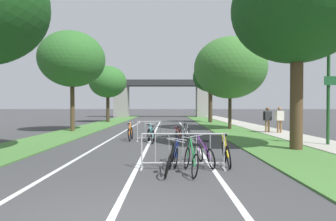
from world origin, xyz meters
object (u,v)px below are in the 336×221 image
object	(u,v)px
bicycle_teal_2	(152,135)
bicycle_white_4	(189,133)
lamppost_with_sign	(330,72)
bicycle_blue_6	(176,153)
crowd_barrier_second	(161,131)
bicycle_silver_8	(152,134)
crowd_barrier_nearest	(184,151)
tree_left_maple_mid	(73,59)
bicycle_green_9	(192,160)
bicycle_orange_5	(131,133)
pedestrian_pushing_bike	(281,117)
bicycle_yellow_7	(227,153)
bicycle_purple_0	(206,154)
bicycle_black_3	(171,160)
pedestrian_waiting	(269,118)
bicycle_red_1	(180,136)
tree_right_pine_near	(212,77)
tree_right_cypress_far	(231,68)
tree_right_pine_far	(298,8)
tree_left_oak_near	(109,82)

from	to	relation	value
bicycle_teal_2	bicycle_white_4	xyz separation A→B (m)	(1.93, 0.95, -0.01)
lamppost_with_sign	bicycle_blue_6	distance (m)	8.64
crowd_barrier_second	bicycle_silver_8	size ratio (longest dim) A/B	1.56
crowd_barrier_nearest	crowd_barrier_second	xyz separation A→B (m)	(-0.82, 6.18, 0.00)
tree_left_maple_mid	bicycle_green_9	world-z (taller)	tree_left_maple_mid
bicycle_teal_2	bicycle_orange_5	world-z (taller)	same
pedestrian_pushing_bike	tree_left_maple_mid	bearing A→B (deg)	-12.33
bicycle_yellow_7	pedestrian_pushing_bike	size ratio (longest dim) A/B	0.94
bicycle_purple_0	bicycle_black_3	size ratio (longest dim) A/B	1.02
bicycle_green_9	pedestrian_pushing_bike	world-z (taller)	pedestrian_pushing_bike
pedestrian_waiting	bicycle_purple_0	bearing A→B (deg)	50.94
bicycle_white_4	pedestrian_waiting	world-z (taller)	pedestrian_waiting
pedestrian_pushing_bike	bicycle_green_9	bearing A→B (deg)	50.93
bicycle_teal_2	pedestrian_waiting	distance (m)	8.75
bicycle_red_1	pedestrian_waiting	size ratio (longest dim) A/B	0.94
bicycle_silver_8	bicycle_white_4	bearing A→B (deg)	7.68
bicycle_black_3	bicycle_yellow_7	world-z (taller)	bicycle_yellow_7
tree_left_maple_mid	pedestrian_pushing_bike	distance (m)	14.74
tree_right_pine_near	crowd_barrier_second	xyz separation A→B (m)	(-5.00, -15.44, -4.41)
bicycle_green_9	pedestrian_waiting	xyz separation A→B (m)	(6.02, 10.69, 0.70)
tree_right_cypress_far	bicycle_purple_0	world-z (taller)	tree_right_cypress_far
bicycle_black_3	pedestrian_waiting	xyz separation A→B (m)	(6.58, 10.75, 0.70)
tree_right_pine_near	bicycle_white_4	bearing A→B (deg)	-103.44
tree_right_pine_far	bicycle_purple_0	bearing A→B (deg)	-145.66
crowd_barrier_nearest	bicycle_blue_6	bearing A→B (deg)	109.68
bicycle_black_3	bicycle_orange_5	xyz separation A→B (m)	(-2.07, 7.11, 0.02)
tree_right_cypress_far	bicycle_silver_8	bearing A→B (deg)	-131.87
crowd_barrier_second	bicycle_yellow_7	xyz separation A→B (m)	(2.18, -5.66, -0.14)
tree_left_oak_near	tree_left_maple_mid	bearing A→B (deg)	-90.47
bicycle_teal_2	bicycle_white_4	distance (m)	2.15
tree_left_oak_near	bicycle_white_4	size ratio (longest dim) A/B	3.85
tree_left_oak_near	crowd_barrier_second	world-z (taller)	tree_left_oak_near
tree_left_maple_mid	bicycle_yellow_7	xyz separation A→B (m)	(8.58, -10.88, -4.75)
bicycle_red_1	bicycle_silver_8	bearing A→B (deg)	-23.27
bicycle_teal_2	bicycle_silver_8	distance (m)	0.97
bicycle_red_1	bicycle_green_9	world-z (taller)	bicycle_green_9
tree_right_cypress_far	crowd_barrier_nearest	bearing A→B (deg)	-108.39
bicycle_teal_2	pedestrian_pushing_bike	world-z (taller)	pedestrian_pushing_bike
bicycle_blue_6	bicycle_yellow_7	bearing A→B (deg)	174.68
tree_right_pine_near	crowd_barrier_second	distance (m)	16.82
lamppost_with_sign	bicycle_orange_5	distance (m)	10.00
lamppost_with_sign	crowd_barrier_nearest	xyz separation A→B (m)	(-6.88, -4.51, -2.83)
tree_left_maple_mid	bicycle_orange_5	distance (m)	8.28
lamppost_with_sign	pedestrian_waiting	size ratio (longest dim) A/B	3.26
tree_left_maple_mid	bicycle_red_1	xyz separation A→B (m)	(7.35, -5.71, -4.78)
bicycle_red_1	pedestrian_pushing_bike	distance (m)	7.99
tree_right_pine_near	bicycle_red_1	bearing A→B (deg)	-104.29
tree_right_pine_far	tree_right_cypress_far	xyz separation A→B (m)	(-0.51, 9.78, -1.09)
bicycle_white_4	tree_left_maple_mid	bearing A→B (deg)	162.82
tree_right_cypress_far	lamppost_with_sign	xyz separation A→B (m)	(2.50, -8.65, -1.42)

